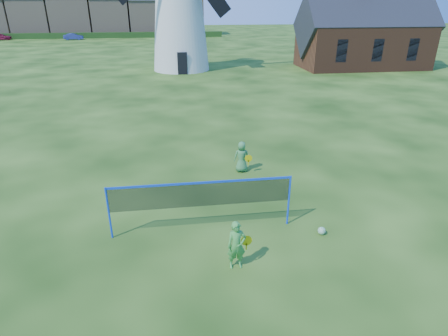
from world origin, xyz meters
TOP-DOWN VIEW (x-y plane):
  - ground at (0.00, 0.00)m, footprint 220.00×220.00m
  - windmill at (-0.11, 27.67)m, footprint 11.12×5.33m
  - chapel at (17.78, 26.61)m, footprint 12.58×6.10m
  - badminton_net at (-0.56, -0.42)m, footprint 5.05×0.05m
  - player_girl at (0.13, -2.11)m, footprint 0.66×0.36m
  - player_boy at (1.30, 3.43)m, footprint 0.67×0.44m
  - play_ball at (2.74, -1.07)m, footprint 0.22×0.22m
  - terraced_houses at (-22.80, 72.00)m, footprint 58.09×8.40m
  - hedge at (-22.00, 66.00)m, footprint 62.00×0.80m
  - car_left at (-30.53, 64.03)m, footprint 3.58×1.90m
  - car_right at (-18.03, 63.09)m, footprint 3.38×1.44m

SIDE VIEW (x-z plane):
  - ground at x=0.00m, z-range 0.00..0.00m
  - play_ball at x=2.74m, z-range 0.00..0.22m
  - hedge at x=-22.00m, z-range 0.00..1.00m
  - car_right at x=-18.03m, z-range 0.00..1.09m
  - car_left at x=-30.53m, z-range 0.00..1.16m
  - player_boy at x=1.30m, z-range 0.00..1.20m
  - player_girl at x=0.13m, z-range 0.00..1.26m
  - badminton_net at x=-0.56m, z-range 0.36..1.91m
  - chapel at x=17.78m, z-range -2.33..8.31m
  - terraced_houses at x=-22.80m, z-range -0.17..7.94m
  - windmill at x=-0.11m, z-range -2.32..13.53m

